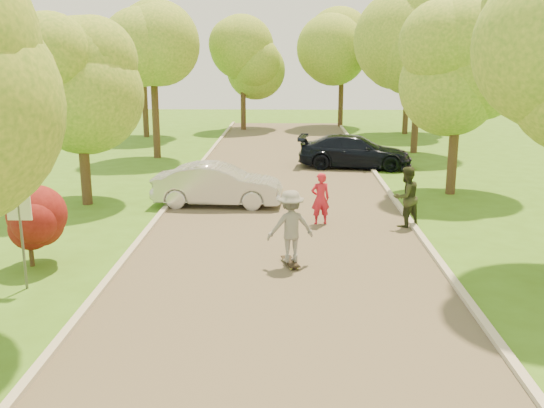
# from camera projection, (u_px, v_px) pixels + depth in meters

# --- Properties ---
(ground) EXTENTS (100.00, 100.00, 0.00)m
(ground) POSITION_uv_depth(u_px,v_px,m) (277.00, 384.00, 9.84)
(ground) COLOR #3C6919
(ground) RESTS_ON ground
(road) EXTENTS (8.00, 60.00, 0.01)m
(road) POSITION_uv_depth(u_px,v_px,m) (282.00, 238.00, 17.60)
(road) COLOR #4C4438
(road) RESTS_ON ground
(curb_left) EXTENTS (0.18, 60.00, 0.12)m
(curb_left) POSITION_uv_depth(u_px,v_px,m) (144.00, 236.00, 17.69)
(curb_left) COLOR #B2AD9E
(curb_left) RESTS_ON ground
(curb_right) EXTENTS (0.18, 60.00, 0.12)m
(curb_right) POSITION_uv_depth(u_px,v_px,m) (422.00, 238.00, 17.48)
(curb_right) COLOR #B2AD9E
(curb_right) RESTS_ON ground
(street_sign) EXTENTS (0.55, 0.06, 2.17)m
(street_sign) POSITION_uv_depth(u_px,v_px,m) (20.00, 223.00, 13.49)
(street_sign) COLOR #59595E
(street_sign) RESTS_ON ground
(red_shrub) EXTENTS (1.70, 1.70, 1.95)m
(red_shrub) POSITION_uv_depth(u_px,v_px,m) (28.00, 224.00, 15.07)
(red_shrub) COLOR #382619
(red_shrub) RESTS_ON ground
(tree_l_midb) EXTENTS (4.30, 4.20, 6.62)m
(tree_l_midb) POSITION_uv_depth(u_px,v_px,m) (83.00, 73.00, 20.55)
(tree_l_midb) COLOR #382619
(tree_l_midb) RESTS_ON ground
(tree_l_far) EXTENTS (4.92, 4.80, 7.79)m
(tree_l_far) POSITION_uv_depth(u_px,v_px,m) (157.00, 49.00, 30.03)
(tree_l_far) COLOR #382619
(tree_l_far) RESTS_ON ground
(tree_r_midb) EXTENTS (4.51, 4.40, 7.01)m
(tree_r_midb) POSITION_uv_depth(u_px,v_px,m) (465.00, 63.00, 22.07)
(tree_r_midb) COLOR #382619
(tree_r_midb) RESTS_ON ground
(tree_r_far) EXTENTS (5.33, 5.20, 8.34)m
(tree_r_far) POSITION_uv_depth(u_px,v_px,m) (424.00, 42.00, 31.53)
(tree_r_far) COLOR #382619
(tree_r_far) RESTS_ON ground
(tree_bg_a) EXTENTS (5.12, 5.00, 7.72)m
(tree_bg_a) POSITION_uv_depth(u_px,v_px,m) (146.00, 52.00, 37.89)
(tree_bg_a) COLOR #382619
(tree_bg_a) RESTS_ON ground
(tree_bg_b) EXTENTS (5.12, 5.00, 7.95)m
(tree_bg_b) POSITION_uv_depth(u_px,v_px,m) (413.00, 49.00, 39.33)
(tree_bg_b) COLOR #382619
(tree_bg_b) RESTS_ON ground
(tree_bg_c) EXTENTS (4.92, 4.80, 7.33)m
(tree_bg_c) POSITION_uv_depth(u_px,v_px,m) (246.00, 57.00, 41.68)
(tree_bg_c) COLOR #382619
(tree_bg_c) RESTS_ON ground
(tree_bg_d) EXTENTS (5.12, 5.00, 7.72)m
(tree_bg_d) POSITION_uv_depth(u_px,v_px,m) (345.00, 52.00, 43.37)
(tree_bg_d) COLOR #382619
(tree_bg_d) RESTS_ON ground
(silver_sedan) EXTENTS (4.58, 1.81, 1.49)m
(silver_sedan) POSITION_uv_depth(u_px,v_px,m) (218.00, 185.00, 21.30)
(silver_sedan) COLOR #B5B5BA
(silver_sedan) RESTS_ON ground
(dark_sedan) EXTENTS (5.50, 2.81, 1.53)m
(dark_sedan) POSITION_uv_depth(u_px,v_px,m) (355.00, 152.00, 28.39)
(dark_sedan) COLOR black
(dark_sedan) RESTS_ON ground
(longboard) EXTENTS (0.51, 0.98, 0.11)m
(longboard) POSITION_uv_depth(u_px,v_px,m) (290.00, 262.00, 15.34)
(longboard) COLOR black
(longboard) RESTS_ON ground
(skateboarder) EXTENTS (1.33, 0.98, 1.83)m
(skateboarder) POSITION_uv_depth(u_px,v_px,m) (291.00, 226.00, 15.11)
(skateboarder) COLOR slate
(skateboarder) RESTS_ON longboard
(person_striped) EXTENTS (0.68, 0.52, 1.65)m
(person_striped) POSITION_uv_depth(u_px,v_px,m) (320.00, 199.00, 18.89)
(person_striped) COLOR #B81B31
(person_striped) RESTS_ON ground
(person_olive) EXTENTS (1.16, 1.09, 1.89)m
(person_olive) POSITION_uv_depth(u_px,v_px,m) (406.00, 197.00, 18.61)
(person_olive) COLOR #292F1C
(person_olive) RESTS_ON ground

